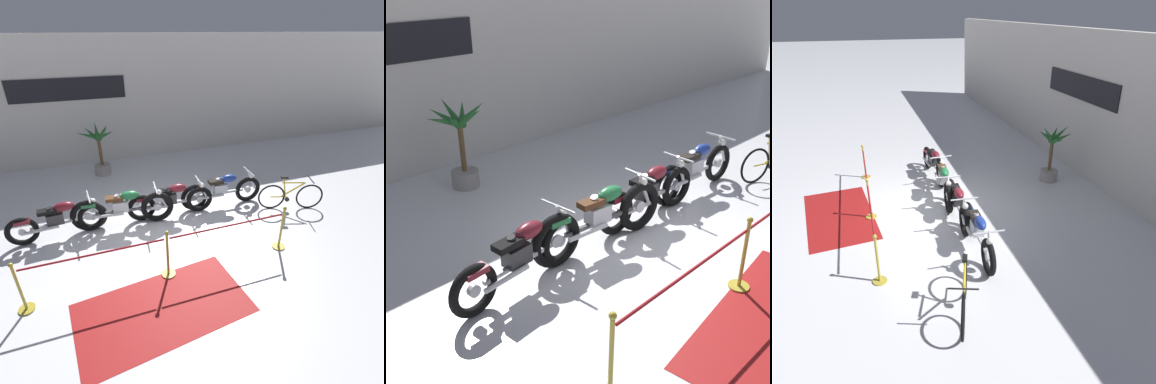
# 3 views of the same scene
# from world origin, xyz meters

# --- Properties ---
(ground_plane) EXTENTS (120.00, 120.00, 0.00)m
(ground_plane) POSITION_xyz_m (0.00, 0.00, 0.00)
(ground_plane) COLOR silver
(back_wall) EXTENTS (28.00, 0.29, 4.20)m
(back_wall) POSITION_xyz_m (-0.01, 5.12, 2.10)
(back_wall) COLOR silver
(back_wall) RESTS_ON ground
(motorcycle_maroon_0) EXTENTS (2.23, 0.62, 0.93)m
(motorcycle_maroon_0) POSITION_xyz_m (-2.11, 0.58, 0.46)
(motorcycle_maroon_0) COLOR black
(motorcycle_maroon_0) RESTS_ON ground
(motorcycle_green_1) EXTENTS (2.48, 0.62, 0.99)m
(motorcycle_green_1) POSITION_xyz_m (-0.63, 0.53, 0.49)
(motorcycle_green_1) COLOR black
(motorcycle_green_1) RESTS_ON ground
(motorcycle_maroon_2) EXTENTS (2.25, 0.62, 0.94)m
(motorcycle_maroon_2) POSITION_xyz_m (0.59, 0.59, 0.46)
(motorcycle_maroon_2) COLOR black
(motorcycle_maroon_2) RESTS_ON ground
(motorcycle_blue_3) EXTENTS (2.31, 0.62, 0.95)m
(motorcycle_blue_3) POSITION_xyz_m (2.03, 0.64, 0.47)
(motorcycle_blue_3) COLOR black
(motorcycle_blue_3) RESTS_ON ground
(bicycle) EXTENTS (1.66, 0.67, 0.96)m
(bicycle) POSITION_xyz_m (3.68, -0.13, 0.39)
(bicycle) COLOR black
(bicycle) RESTS_ON ground
(potted_palm_left_of_row) EXTENTS (1.17, 1.00, 1.75)m
(potted_palm_left_of_row) POSITION_xyz_m (-0.89, 3.86, 0.87)
(potted_palm_left_of_row) COLOR gray
(potted_palm_left_of_row) RESTS_ON ground
(stanchion_far_left) EXTENTS (5.21, 0.28, 1.05)m
(stanchion_far_left) POSITION_xyz_m (-1.18, -1.47, 0.65)
(stanchion_far_left) COLOR gold
(stanchion_far_left) RESTS_ON ground
(stanchion_mid_left) EXTENTS (0.28, 0.28, 1.05)m
(stanchion_mid_left) POSITION_xyz_m (-0.07, -1.47, 0.36)
(stanchion_mid_left) COLOR gold
(stanchion_mid_left) RESTS_ON ground
(stanchion_mid_right) EXTENTS (0.28, 0.28, 1.05)m
(stanchion_mid_right) POSITION_xyz_m (2.48, -1.47, 0.36)
(stanchion_mid_right) COLOR gold
(stanchion_mid_right) RESTS_ON ground
(floor_banner) EXTENTS (3.16, 1.93, 0.01)m
(floor_banner) POSITION_xyz_m (-0.38, -2.24, 0.00)
(floor_banner) COLOR maroon
(floor_banner) RESTS_ON ground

